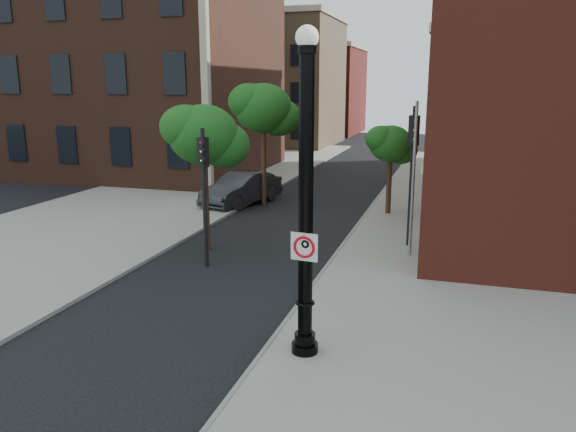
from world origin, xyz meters
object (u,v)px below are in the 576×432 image
(no_parking_sign, at_px, (304,247))
(parked_car, at_px, (242,189))
(traffic_signal_right, at_px, (413,154))
(traffic_signal_left, at_px, (204,175))
(lamppost, at_px, (306,214))

(no_parking_sign, bearing_deg, parked_car, 122.35)
(no_parking_sign, relative_size, traffic_signal_right, 0.12)
(traffic_signal_left, bearing_deg, lamppost, -29.06)
(no_parking_sign, bearing_deg, lamppost, 103.08)
(no_parking_sign, distance_m, traffic_signal_left, 7.24)
(parked_car, bearing_deg, traffic_signal_left, -59.67)
(parked_car, xyz_separation_m, traffic_signal_right, (8.80, -5.51, 2.70))
(parked_car, distance_m, traffic_signal_right, 10.72)
(traffic_signal_left, height_order, traffic_signal_right, traffic_signal_right)
(no_parking_sign, height_order, traffic_signal_left, traffic_signal_left)
(no_parking_sign, xyz_separation_m, traffic_signal_right, (1.43, 9.52, 0.89))
(lamppost, bearing_deg, parked_car, 116.30)
(parked_car, xyz_separation_m, traffic_signal_left, (2.53, -9.65, 2.29))
(no_parking_sign, bearing_deg, traffic_signal_left, 138.17)
(lamppost, relative_size, traffic_signal_left, 1.54)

